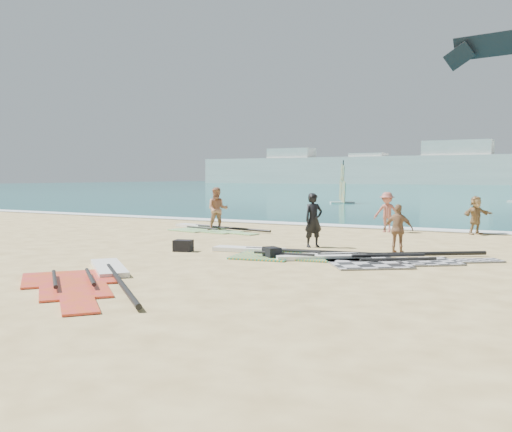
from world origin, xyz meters
The scene contains 16 objects.
ground centered at (0.00, 0.00, 0.00)m, with size 300.00×300.00×0.00m, color #DEC782.
surf_line centered at (0.00, 12.30, 0.00)m, with size 300.00×1.20×0.04m, color white.
far_town centered at (-15.72, 150.00, 4.49)m, with size 160.00×8.00×12.00m.
rig_grey centered at (3.02, 2.45, 0.05)m, with size 5.94×4.60×0.20m.
rig_green centered at (-6.10, 7.90, 0.05)m, with size 5.40×2.64×0.20m.
rig_orange centered at (0.24, 2.22, 0.05)m, with size 5.41×2.47×0.20m.
rig_red centered at (-1.57, -3.43, 0.05)m, with size 4.90×5.00×0.20m.
gear_bag_near centered at (-2.71, 1.55, 0.18)m, with size 0.56×0.41×0.36m, color black.
gear_bag_far centered at (0.41, 1.56, 0.16)m, with size 0.53×0.37×0.32m, color black.
person_wetsuit centered at (0.42, 4.51, 0.90)m, with size 0.65×0.43×1.79m, color black.
beachgoer_left centered at (-5.37, 7.63, 0.93)m, with size 0.91×0.71×1.87m, color #B07455.
beachgoer_mid centered at (1.09, 10.69, 0.84)m, with size 1.09×0.62×1.68m, color #A5584B.
beachgoer_back centered at (3.32, 4.19, 0.75)m, with size 0.88×0.37×1.50m, color #9F724B.
beachgoer_right centered at (4.49, 11.50, 0.78)m, with size 1.44×0.46×1.56m, color #9B774B.
windsurfer_left centered at (-9.47, 33.63, 1.14)m, with size 2.05×2.15×3.74m.
kitesurf_kite centered at (2.28, 38.71, 13.02)m, with size 9.07×2.16×2.80m.
Camera 1 is at (7.88, -12.77, 2.34)m, focal length 40.00 mm.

